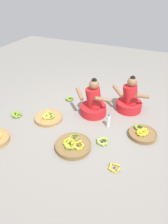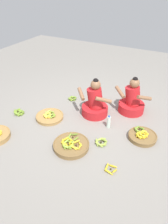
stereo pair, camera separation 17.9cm
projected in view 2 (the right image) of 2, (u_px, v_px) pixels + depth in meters
ground_plane at (89, 122)px, 3.93m from camera, size 10.00×10.00×0.00m
vendor_woman_front at (95, 104)px, 4.02m from camera, size 0.75×0.52×0.78m
vendor_woman_behind at (132, 101)px, 4.12m from camera, size 0.75×0.52×0.76m
banana_basket_back_left at (142, 136)px, 3.52m from camera, size 0.49×0.49×0.15m
banana_basket_mid_right at (71, 145)px, 3.33m from camera, size 0.59×0.59×0.16m
banana_basket_front_right at (50, 116)px, 4.01m from camera, size 0.54×0.54×0.14m
loose_bananas_back_right at (72, 98)px, 4.62m from camera, size 0.21×0.21×0.09m
loose_bananas_back_center at (111, 169)px, 2.95m from camera, size 0.17×0.17×0.08m
loose_bananas_near_bicycle at (19, 112)px, 4.16m from camera, size 0.27×0.24×0.09m
loose_bananas_front_center at (101, 142)px, 3.41m from camera, size 0.24×0.24×0.10m
water_bottle at (109, 122)px, 3.74m from camera, size 0.07×0.07×0.25m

